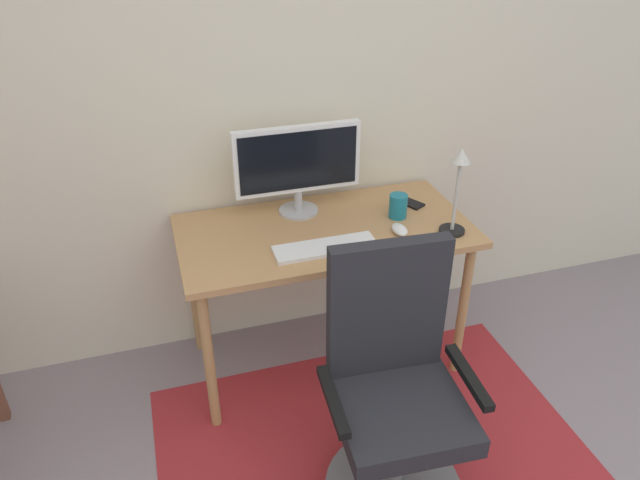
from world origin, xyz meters
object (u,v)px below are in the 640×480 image
object	(u,v)px
office_chair	(394,407)
cell_phone	(409,202)
coffee_cup	(398,206)
desk_lamp	(458,183)
monitor	(298,163)
computer_mouse	(400,230)
keyboard	(325,248)
desk	(325,244)

from	to	relation	value
office_chair	cell_phone	bearing A→B (deg)	67.74
coffee_cup	desk_lamp	distance (m)	0.32
monitor	coffee_cup	distance (m)	0.49
computer_mouse	office_chair	bearing A→B (deg)	-113.26
cell_phone	desk_lamp	bearing A→B (deg)	-106.14
computer_mouse	desk_lamp	world-z (taller)	desk_lamp
monitor	desk_lamp	bearing A→B (deg)	-32.52
keyboard	office_chair	world-z (taller)	office_chair
desk	keyboard	size ratio (longest dim) A/B	2.98
computer_mouse	office_chair	distance (m)	0.77
office_chair	monitor	bearing A→B (deg)	99.46
keyboard	office_chair	distance (m)	0.69
keyboard	office_chair	xyz separation A→B (m)	(0.08, -0.59, -0.34)
keyboard	coffee_cup	size ratio (longest dim) A/B	3.95
desk	office_chair	bearing A→B (deg)	-88.18
keyboard	coffee_cup	bearing A→B (deg)	23.65
desk_lamp	monitor	bearing A→B (deg)	147.48
keyboard	cell_phone	distance (m)	0.57
keyboard	office_chair	size ratio (longest dim) A/B	0.42
monitor	computer_mouse	world-z (taller)	monitor
computer_mouse	coffee_cup	bearing A→B (deg)	69.96
coffee_cup	office_chair	bearing A→B (deg)	-112.69
computer_mouse	office_chair	size ratio (longest dim) A/B	0.10
computer_mouse	cell_phone	world-z (taller)	computer_mouse
desk_lamp	desk	bearing A→B (deg)	159.67
monitor	computer_mouse	size ratio (longest dim) A/B	5.46
computer_mouse	coffee_cup	world-z (taller)	coffee_cup
keyboard	desk_lamp	world-z (taller)	desk_lamp
desk	cell_phone	distance (m)	0.47
coffee_cup	cell_phone	distance (m)	0.16
desk	computer_mouse	bearing A→B (deg)	-24.37
cell_phone	computer_mouse	bearing A→B (deg)	-150.87
desk_lamp	office_chair	world-z (taller)	desk_lamp
cell_phone	office_chair	size ratio (longest dim) A/B	0.14
computer_mouse	cell_phone	bearing A→B (deg)	57.54
keyboard	desk_lamp	xyz separation A→B (m)	(0.57, -0.02, 0.23)
desk	computer_mouse	world-z (taller)	computer_mouse
monitor	coffee_cup	bearing A→B (deg)	-23.18
desk_lamp	office_chair	distance (m)	0.94
monitor	office_chair	distance (m)	1.11
computer_mouse	cell_phone	xyz separation A→B (m)	(0.16, 0.24, -0.01)
cell_phone	desk_lamp	world-z (taller)	desk_lamp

